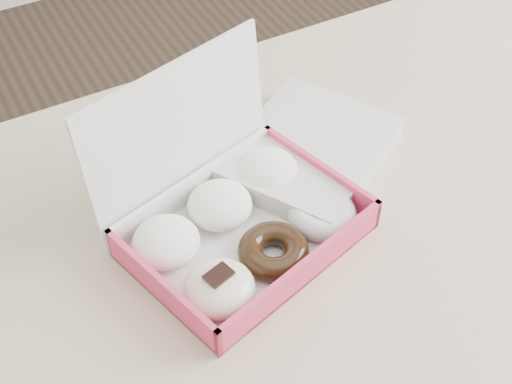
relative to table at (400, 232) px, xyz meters
name	(u,v)px	position (x,y,z in m)	size (l,w,h in m)	color
table	(400,232)	(0.00, 0.00, 0.00)	(1.20, 0.80, 0.75)	tan
donut_box	(235,218)	(-0.24, 0.05, 0.11)	(0.32, 0.30, 0.20)	white
newspapers	(309,152)	(-0.09, 0.11, 0.10)	(0.23, 0.18, 0.04)	white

